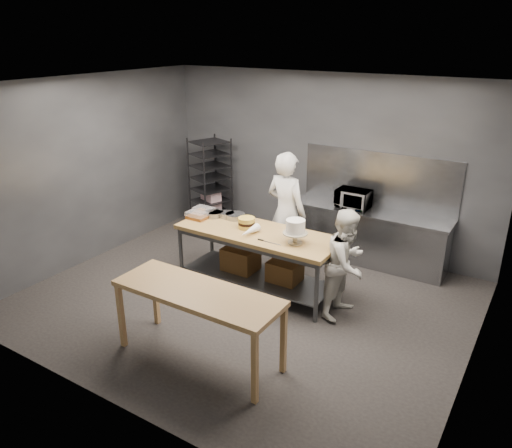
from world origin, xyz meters
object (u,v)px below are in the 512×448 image
(speed_rack, at_px, (210,184))
(chef_behind, at_px, (286,213))
(layer_cake, at_px, (247,223))
(near_counter, at_px, (198,297))
(chef_right, at_px, (347,263))
(microwave, at_px, (353,199))
(frosted_cake_stand, at_px, (295,228))
(work_table, at_px, (258,253))

(speed_rack, bearing_deg, chef_behind, -22.52)
(speed_rack, bearing_deg, layer_cake, -41.04)
(near_counter, height_order, chef_right, chef_right)
(near_counter, bearing_deg, speed_rack, 124.92)
(speed_rack, relative_size, chef_behind, 0.90)
(layer_cake, bearing_deg, speed_rack, 138.96)
(speed_rack, xyz_separation_m, layer_cake, (1.91, -1.66, 0.14))
(chef_right, bearing_deg, speed_rack, 70.94)
(near_counter, height_order, microwave, microwave)
(near_counter, height_order, speed_rack, speed_rack)
(near_counter, bearing_deg, chef_right, 60.53)
(frosted_cake_stand, bearing_deg, layer_cake, 172.15)
(work_table, xyz_separation_m, frosted_cake_stand, (0.66, -0.11, 0.57))
(work_table, distance_m, speed_rack, 2.70)
(frosted_cake_stand, distance_m, layer_cake, 0.88)
(chef_behind, relative_size, frosted_cake_stand, 5.69)
(layer_cake, bearing_deg, chef_right, -0.15)
(chef_behind, relative_size, layer_cake, 7.82)
(work_table, height_order, speed_rack, speed_rack)
(speed_rack, relative_size, layer_cake, 7.08)
(microwave, relative_size, frosted_cake_stand, 1.59)
(near_counter, distance_m, microwave, 3.61)
(microwave, height_order, layer_cake, microwave)
(speed_rack, distance_m, chef_right, 3.86)
(near_counter, xyz_separation_m, layer_cake, (-0.54, 1.84, 0.19))
(chef_right, height_order, frosted_cake_stand, chef_right)
(chef_behind, bearing_deg, layer_cake, 81.63)
(speed_rack, distance_m, frosted_cake_stand, 3.30)
(chef_right, height_order, layer_cake, chef_right)
(speed_rack, height_order, microwave, speed_rack)
(frosted_cake_stand, bearing_deg, work_table, 170.13)
(microwave, distance_m, frosted_cake_stand, 1.86)
(work_table, xyz_separation_m, chef_right, (1.37, 0.00, 0.18))
(speed_rack, relative_size, microwave, 3.23)
(layer_cake, bearing_deg, work_table, -1.20)
(chef_behind, xyz_separation_m, layer_cake, (-0.24, -0.77, 0.03))
(near_counter, relative_size, microwave, 3.69)
(work_table, relative_size, speed_rack, 1.37)
(microwave, bearing_deg, near_counter, -96.61)
(near_counter, relative_size, layer_cake, 8.09)
(microwave, distance_m, layer_cake, 1.99)
(speed_rack, height_order, layer_cake, speed_rack)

